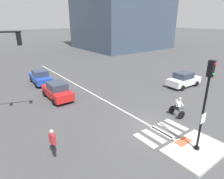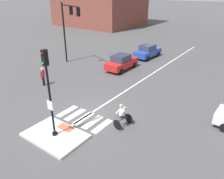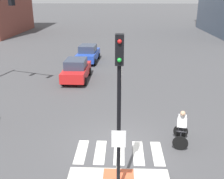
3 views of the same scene
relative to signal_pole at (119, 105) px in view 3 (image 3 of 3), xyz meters
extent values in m
plane|color=#474749|center=(0.00, 3.02, -3.24)|extent=(300.00, 300.00, 0.00)
cube|color=#DB5B38|center=(0.00, 0.88, -3.08)|extent=(1.10, 0.60, 0.01)
cylinder|color=black|center=(0.00, 0.01, -0.88)|extent=(0.12, 0.12, 4.18)
cube|color=white|center=(0.00, -0.07, -1.09)|extent=(0.44, 0.03, 0.56)
cube|color=black|center=(0.00, 0.01, 1.64)|extent=(0.24, 0.28, 0.84)
sphere|color=red|center=(0.00, -0.15, 1.89)|extent=(0.12, 0.12, 0.12)
sphere|color=green|center=(0.00, -0.15, 1.39)|extent=(0.12, 0.12, 0.12)
cube|color=silver|center=(-1.60, 2.50, -3.23)|extent=(0.44, 1.80, 0.01)
cube|color=silver|center=(-0.80, 2.50, -3.23)|extent=(0.44, 1.80, 0.01)
cube|color=silver|center=(0.00, 2.50, -3.23)|extent=(0.44, 1.80, 0.01)
cube|color=silver|center=(0.80, 2.50, -3.23)|extent=(0.44, 1.80, 0.01)
cube|color=silver|center=(1.60, 2.50, -3.23)|extent=(0.44, 1.80, 0.01)
cube|color=silver|center=(-0.03, 13.02, -3.23)|extent=(0.14, 28.00, 0.01)
cube|color=#2347B7|center=(-3.17, 17.91, -2.59)|extent=(1.93, 4.19, 0.70)
cube|color=#2D384C|center=(-3.18, 17.76, -1.92)|extent=(1.59, 1.98, 0.64)
cylinder|color=black|center=(-3.93, 19.23, -2.94)|extent=(0.21, 0.61, 0.60)
cylinder|color=black|center=(-2.27, 19.14, -2.94)|extent=(0.21, 0.61, 0.60)
cylinder|color=black|center=(-4.07, 16.69, -2.94)|extent=(0.21, 0.61, 0.60)
cylinder|color=black|center=(-2.41, 16.60, -2.94)|extent=(0.21, 0.61, 0.60)
cube|color=red|center=(-3.38, 12.28, -2.59)|extent=(1.75, 4.12, 0.70)
cube|color=#2D384C|center=(-3.38, 12.13, -1.92)|extent=(1.51, 1.92, 0.64)
cylinder|color=black|center=(-4.19, 13.56, -2.94)|extent=(0.19, 0.60, 0.60)
cylinder|color=black|center=(-2.53, 13.54, -2.94)|extent=(0.19, 0.60, 0.60)
cylinder|color=black|center=(-4.23, 11.02, -2.94)|extent=(0.19, 0.60, 0.60)
cylinder|color=black|center=(-2.56, 11.00, -2.94)|extent=(0.19, 0.60, 0.60)
cylinder|color=black|center=(2.58, 2.79, -2.91)|extent=(0.65, 0.18, 0.66)
cylinder|color=black|center=(2.80, 3.82, -2.91)|extent=(0.65, 0.18, 0.66)
cylinder|color=black|center=(2.69, 3.30, -2.69)|extent=(0.24, 0.88, 0.05)
cylinder|color=black|center=(2.72, 3.48, -2.51)|extent=(0.04, 0.04, 0.30)
cylinder|color=black|center=(2.59, 2.84, -2.39)|extent=(0.44, 0.13, 0.04)
cylinder|color=black|center=(2.77, 3.31, -2.51)|extent=(0.20, 0.41, 0.33)
cylinder|color=black|center=(2.61, 3.34, -2.51)|extent=(0.20, 0.41, 0.33)
cube|color=silver|center=(2.67, 3.23, -2.08)|extent=(0.41, 0.45, 0.60)
sphere|color=tan|center=(2.64, 3.11, -1.67)|extent=(0.22, 0.22, 0.22)
cylinder|color=silver|center=(2.79, 3.02, -2.08)|extent=(0.17, 0.46, 0.31)
cylinder|color=silver|center=(2.47, 3.08, -2.08)|extent=(0.17, 0.46, 0.31)
camera|label=1|loc=(-9.41, -4.42, 3.92)|focal=30.78mm
camera|label=2|loc=(9.03, -6.70, 4.85)|focal=35.22mm
camera|label=3|loc=(0.08, -7.20, 3.12)|focal=43.14mm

